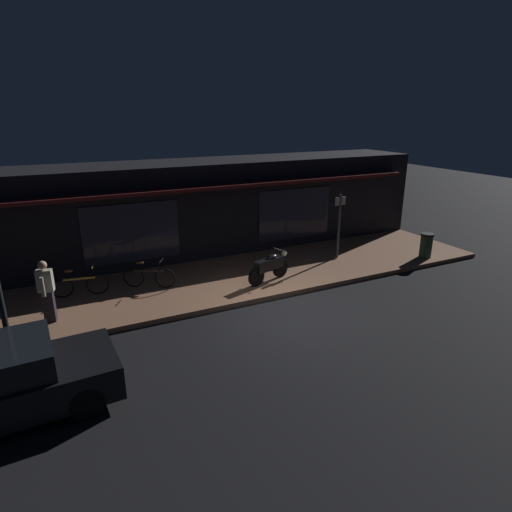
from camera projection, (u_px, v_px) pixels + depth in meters
ground_plane at (288, 314)px, 11.99m from camera, size 60.00×60.00×0.00m
sidewalk_slab at (243, 276)px, 14.51m from camera, size 18.00×4.00×0.15m
storefront_building at (207, 207)px, 16.83m from camera, size 18.00×3.30×3.60m
motorcycle at (269, 266)px, 13.76m from camera, size 1.66×0.73×0.97m
bicycle_parked at (149, 277)px, 13.28m from camera, size 1.46×0.87×0.91m
bicycle_extra at (80, 285)px, 12.67m from camera, size 1.64×0.47×0.91m
person_photographer at (46, 290)px, 10.98m from camera, size 0.42×0.61×1.67m
sign_post at (339, 222)px, 15.72m from camera, size 0.44×0.09×2.40m
trash_bin at (426, 245)px, 16.02m from camera, size 0.48×0.48×0.93m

